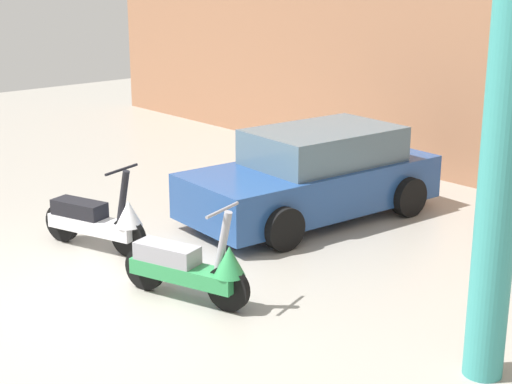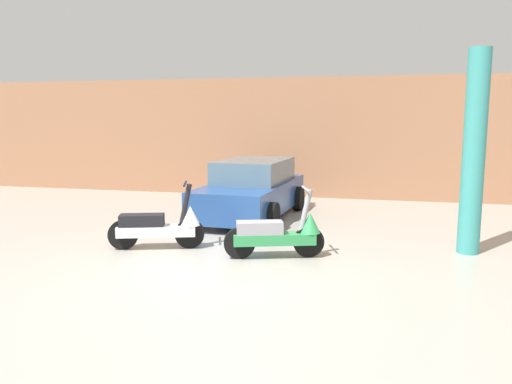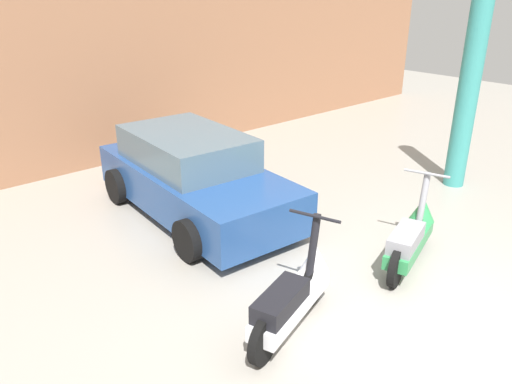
# 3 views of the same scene
# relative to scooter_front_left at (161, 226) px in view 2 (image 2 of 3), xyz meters

# --- Properties ---
(ground_plane) EXTENTS (28.00, 28.00, 0.00)m
(ground_plane) POSITION_rel_scooter_front_left_xyz_m (1.23, -1.04, -0.40)
(ground_plane) COLOR #9E998E
(wall_back) EXTENTS (19.60, 0.12, 3.27)m
(wall_back) POSITION_rel_scooter_front_left_xyz_m (1.23, 6.05, 1.24)
(wall_back) COLOR #9E6B4C
(wall_back) RESTS_ON ground_plane
(scooter_front_left) EXTENTS (1.55, 0.78, 1.12)m
(scooter_front_left) POSITION_rel_scooter_front_left_xyz_m (0.00, 0.00, 0.00)
(scooter_front_left) COLOR black
(scooter_front_left) RESTS_ON ground_plane
(scooter_front_right) EXTENTS (1.54, 0.77, 1.11)m
(scooter_front_right) POSITION_rel_scooter_front_left_xyz_m (2.03, -0.08, -0.00)
(scooter_front_right) COLOR black
(scooter_front_right) RESTS_ON ground_plane
(car_rear_left) EXTENTS (2.01, 3.82, 1.26)m
(car_rear_left) POSITION_rel_scooter_front_left_xyz_m (0.84, 3.00, 0.21)
(car_rear_left) COLOR navy
(car_rear_left) RESTS_ON ground_plane
(support_column_side) EXTENTS (0.35, 0.35, 3.27)m
(support_column_side) POSITION_rel_scooter_front_left_xyz_m (4.99, 0.92, 1.24)
(support_column_side) COLOR teal
(support_column_side) RESTS_ON ground_plane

